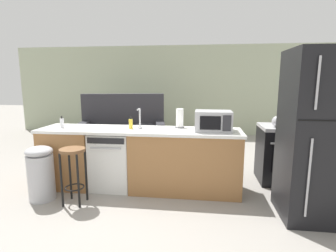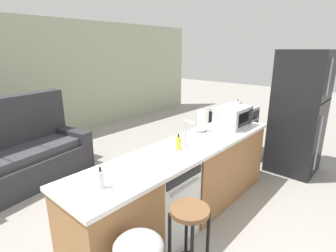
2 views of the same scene
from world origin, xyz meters
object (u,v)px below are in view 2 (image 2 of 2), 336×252
at_px(kettle, 237,105).
at_px(soap_bottle, 179,143).
at_px(dishwasher, 162,199).
at_px(microwave, 233,117).
at_px(stove_range, 233,130).
at_px(bar_stool, 189,230).
at_px(dish_soap_bottle, 101,179).
at_px(refrigerator, 299,113).
at_px(paper_towel_roll, 202,121).
at_px(couch, 15,158).

bearing_deg(kettle, soap_bottle, -169.22).
bearing_deg(dishwasher, microwave, -0.05).
bearing_deg(microwave, kettle, 23.47).
xyz_separation_m(stove_range, kettle, (-0.17, -0.13, 0.53)).
distance_m(kettle, bar_stool, 2.98).
bearing_deg(kettle, dish_soap_bottle, -171.63).
distance_m(stove_range, soap_bottle, 2.44).
bearing_deg(refrigerator, stove_range, 89.99).
distance_m(paper_towel_roll, soap_bottle, 0.72).
bearing_deg(microwave, couch, 130.19).
bearing_deg(bar_stool, stove_range, 21.37).
xyz_separation_m(paper_towel_roll, kettle, (1.46, 0.23, -0.05)).
relative_size(refrigerator, bar_stool, 2.62).
height_order(stove_range, dish_soap_bottle, dish_soap_bottle).
relative_size(paper_towel_roll, kettle, 1.38).
height_order(microwave, soap_bottle, microwave).
height_order(dishwasher, microwave, microwave).
distance_m(microwave, couch, 3.24).
bearing_deg(soap_bottle, stove_range, 13.00).
height_order(microwave, kettle, microwave).
bearing_deg(microwave, stove_range, 25.70).
bearing_deg(microwave, soap_bottle, 179.36).
bearing_deg(bar_stool, soap_bottle, 45.21).
distance_m(dishwasher, kettle, 2.53).
relative_size(paper_towel_roll, couch, 0.13).
relative_size(paper_towel_roll, soap_bottle, 1.60).
distance_m(dish_soap_bottle, kettle, 3.22).
bearing_deg(stove_range, paper_towel_roll, -167.58).
bearing_deg(bar_stool, microwave, 18.45).
xyz_separation_m(microwave, paper_towel_roll, (-0.48, 0.19, -0.00)).
xyz_separation_m(dish_soap_bottle, kettle, (3.19, 0.47, 0.01)).
height_order(dishwasher, paper_towel_roll, paper_towel_roll).
xyz_separation_m(refrigerator, bar_stool, (-2.93, -0.05, -0.43)).
height_order(soap_bottle, dish_soap_bottle, same).
height_order(kettle, bar_stool, kettle).
xyz_separation_m(microwave, bar_stool, (-1.79, -0.60, -0.50)).
xyz_separation_m(dishwasher, bar_stool, (-0.33, -0.60, 0.11)).
bearing_deg(stove_range, bar_stool, -158.63).
height_order(paper_towel_roll, kettle, paper_towel_roll).
height_order(dish_soap_bottle, kettle, kettle).
distance_m(microwave, bar_stool, 1.95).
xyz_separation_m(dish_soap_bottle, bar_stool, (0.43, -0.55, -0.44)).
xyz_separation_m(refrigerator, dish_soap_bottle, (-3.35, 0.50, 0.00)).
height_order(stove_range, couch, couch).
relative_size(refrigerator, microwave, 3.88).
bearing_deg(kettle, couch, 146.53).
height_order(stove_range, microwave, microwave).
xyz_separation_m(soap_bottle, dish_soap_bottle, (-1.03, -0.06, 0.00)).
height_order(refrigerator, couch, refrigerator).
bearing_deg(couch, bar_stool, -85.04).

